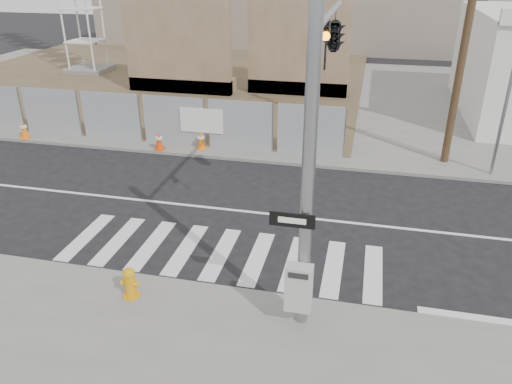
% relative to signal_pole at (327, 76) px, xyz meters
% --- Properties ---
extents(ground, '(100.00, 100.00, 0.00)m').
position_rel_signal_pole_xyz_m(ground, '(-2.49, 2.05, -4.78)').
color(ground, black).
rests_on(ground, ground).
extents(sidewalk_far, '(50.00, 20.00, 0.12)m').
position_rel_signal_pole_xyz_m(sidewalk_far, '(-2.49, 16.05, -4.72)').
color(sidewalk_far, slate).
rests_on(sidewalk_far, ground).
extents(signal_pole, '(0.96, 5.87, 7.00)m').
position_rel_signal_pole_xyz_m(signal_pole, '(0.00, 0.00, 0.00)').
color(signal_pole, gray).
rests_on(signal_pole, sidewalk_near).
extents(far_signal_pole, '(0.16, 0.20, 5.60)m').
position_rel_signal_pole_xyz_m(far_signal_pole, '(5.51, 6.65, -1.30)').
color(far_signal_pole, gray).
rests_on(far_signal_pole, sidewalk_far).
extents(chain_link_fence, '(24.60, 0.04, 2.00)m').
position_rel_signal_pole_xyz_m(chain_link_fence, '(-12.49, 7.05, -3.66)').
color(chain_link_fence, gray).
rests_on(chain_link_fence, sidewalk_far).
extents(concrete_wall_left, '(6.00, 1.30, 8.00)m').
position_rel_signal_pole_xyz_m(concrete_wall_left, '(-9.49, 15.13, -1.40)').
color(concrete_wall_left, brown).
rests_on(concrete_wall_left, sidewalk_far).
extents(concrete_wall_right, '(5.50, 1.30, 8.00)m').
position_rel_signal_pole_xyz_m(concrete_wall_right, '(-2.99, 16.13, -1.40)').
color(concrete_wall_right, brown).
rests_on(concrete_wall_right, sidewalk_far).
extents(utility_pole_right, '(1.60, 0.28, 10.00)m').
position_rel_signal_pole_xyz_m(utility_pole_right, '(4.01, 7.55, 0.42)').
color(utility_pole_right, '#473421').
rests_on(utility_pole_right, sidewalk_far).
extents(fire_hydrant, '(0.52, 0.52, 0.76)m').
position_rel_signal_pole_xyz_m(fire_hydrant, '(-3.93, -2.83, -4.29)').
color(fire_hydrant, orange).
rests_on(fire_hydrant, sidewalk_near).
extents(traffic_cone_b, '(0.49, 0.49, 0.78)m').
position_rel_signal_pole_xyz_m(traffic_cone_b, '(-13.24, 6.27, -4.28)').
color(traffic_cone_b, orange).
rests_on(traffic_cone_b, sidewalk_far).
extents(traffic_cone_c, '(0.40, 0.40, 0.75)m').
position_rel_signal_pole_xyz_m(traffic_cone_c, '(-7.08, 6.27, -4.29)').
color(traffic_cone_c, '#D93E0B').
rests_on(traffic_cone_c, sidewalk_far).
extents(traffic_cone_d, '(0.49, 0.49, 0.72)m').
position_rel_signal_pole_xyz_m(traffic_cone_d, '(-5.47, 6.77, -4.31)').
color(traffic_cone_d, orange).
rests_on(traffic_cone_d, sidewalk_far).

